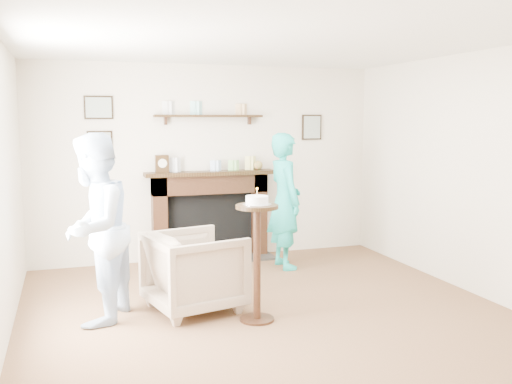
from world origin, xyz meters
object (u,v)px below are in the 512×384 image
(man, at_px, (98,321))
(pedestal_table, at_px, (257,239))
(woman, at_px, (284,267))
(armchair, at_px, (195,309))

(man, xyz_separation_m, pedestal_table, (1.38, -0.43, 0.75))
(man, xyz_separation_m, woman, (2.29, 1.24, 0.00))
(woman, xyz_separation_m, pedestal_table, (-0.92, -1.67, 0.75))
(armchair, xyz_separation_m, pedestal_table, (0.47, -0.47, 0.75))
(woman, bearing_deg, man, 116.64)
(man, relative_size, pedestal_table, 1.39)
(man, distance_m, woman, 2.61)
(pedestal_table, bearing_deg, woman, 61.29)
(armchair, relative_size, pedestal_table, 0.68)
(armchair, height_order, woman, woman)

